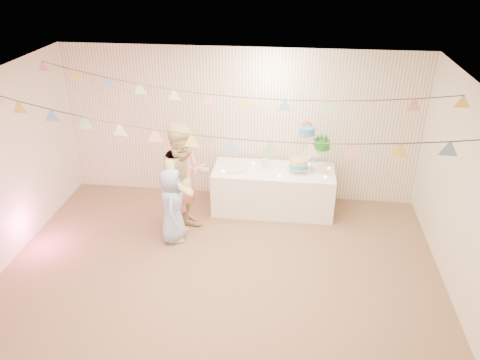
# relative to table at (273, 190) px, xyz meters

# --- Properties ---
(floor) EXTENTS (6.00, 6.00, 0.00)m
(floor) POSITION_rel_table_xyz_m (-0.61, -2.01, -0.37)
(floor) COLOR brown
(floor) RESTS_ON ground
(ceiling) EXTENTS (6.00, 6.00, 0.00)m
(ceiling) POSITION_rel_table_xyz_m (-0.61, -2.01, 2.23)
(ceiling) COLOR white
(ceiling) RESTS_ON ground
(back_wall) EXTENTS (6.00, 6.00, 0.00)m
(back_wall) POSITION_rel_table_xyz_m (-0.61, 0.49, 0.93)
(back_wall) COLOR white
(back_wall) RESTS_ON ground
(right_wall) EXTENTS (5.00, 5.00, 0.00)m
(right_wall) POSITION_rel_table_xyz_m (2.39, -2.01, 0.93)
(right_wall) COLOR white
(right_wall) RESTS_ON ground
(table) EXTENTS (1.98, 0.79, 0.74)m
(table) POSITION_rel_table_xyz_m (0.00, 0.00, 0.00)
(table) COLOR white
(table) RESTS_ON floor
(cake_stand) EXTENTS (0.71, 0.41, 0.79)m
(cake_stand) POSITION_rel_table_xyz_m (0.55, 0.05, 0.77)
(cake_stand) COLOR silver
(cake_stand) RESTS_ON table
(cake_bottom) EXTENTS (0.31, 0.31, 0.15)m
(cake_bottom) POSITION_rel_table_xyz_m (0.40, -0.01, 0.47)
(cake_bottom) COLOR #26B4A9
(cake_bottom) RESTS_ON cake_stand
(cake_middle) EXTENTS (0.27, 0.27, 0.22)m
(cake_middle) POSITION_rel_table_xyz_m (0.73, 0.14, 0.74)
(cake_middle) COLOR #1A781B
(cake_middle) RESTS_ON cake_stand
(cake_top_tier) EXTENTS (0.25, 0.25, 0.19)m
(cake_top_tier) POSITION_rel_table_xyz_m (0.49, 0.02, 1.01)
(cake_top_tier) COLOR #3E8AC3
(cake_top_tier) RESTS_ON cake_stand
(platter) EXTENTS (0.37, 0.37, 0.02)m
(platter) POSITION_rel_table_xyz_m (-0.63, -0.05, 0.39)
(platter) COLOR white
(platter) RESTS_ON table
(posy) EXTENTS (0.15, 0.15, 0.17)m
(posy) POSITION_rel_table_xyz_m (-0.15, 0.05, 0.46)
(posy) COLOR white
(posy) RESTS_ON table
(person_adult_a) EXTENTS (0.51, 0.69, 1.73)m
(person_adult_a) POSITION_rel_table_xyz_m (-1.34, -0.64, 0.49)
(person_adult_a) COLOR #E5777F
(person_adult_a) RESTS_ON floor
(person_adult_b) EXTENTS (1.06, 1.09, 1.76)m
(person_adult_b) POSITION_rel_table_xyz_m (-1.28, -0.81, 0.51)
(person_adult_b) COLOR tan
(person_adult_b) RESTS_ON floor
(person_child) EXTENTS (0.46, 0.63, 1.18)m
(person_child) POSITION_rel_table_xyz_m (-1.43, -1.06, 0.22)
(person_child) COLOR #95AAD3
(person_child) RESTS_ON floor
(bunting_back) EXTENTS (5.60, 1.10, 0.40)m
(bunting_back) POSITION_rel_table_xyz_m (-0.61, -0.91, 1.98)
(bunting_back) COLOR pink
(bunting_back) RESTS_ON ceiling
(bunting_front) EXTENTS (5.60, 0.90, 0.36)m
(bunting_front) POSITION_rel_table_xyz_m (-0.61, -2.21, 1.95)
(bunting_front) COLOR #72A5E5
(bunting_front) RESTS_ON ceiling
(tealight_0) EXTENTS (0.04, 0.04, 0.03)m
(tealight_0) POSITION_rel_table_xyz_m (-0.80, -0.15, 0.39)
(tealight_0) COLOR #FFD88C
(tealight_0) RESTS_ON table
(tealight_1) EXTENTS (0.04, 0.04, 0.03)m
(tealight_1) POSITION_rel_table_xyz_m (-0.35, 0.18, 0.39)
(tealight_1) COLOR #FFD88C
(tealight_1) RESTS_ON table
(tealight_2) EXTENTS (0.04, 0.04, 0.03)m
(tealight_2) POSITION_rel_table_xyz_m (0.10, -0.22, 0.39)
(tealight_2) COLOR #FFD88C
(tealight_2) RESTS_ON table
(tealight_3) EXTENTS (0.04, 0.04, 0.03)m
(tealight_3) POSITION_rel_table_xyz_m (0.35, 0.22, 0.39)
(tealight_3) COLOR #FFD88C
(tealight_3) RESTS_ON table
(tealight_4) EXTENTS (0.04, 0.04, 0.03)m
(tealight_4) POSITION_rel_table_xyz_m (0.82, -0.18, 0.39)
(tealight_4) COLOR #FFD88C
(tealight_4) RESTS_ON table
(tealight_5) EXTENTS (0.04, 0.04, 0.03)m
(tealight_5) POSITION_rel_table_xyz_m (0.90, 0.15, 0.39)
(tealight_5) COLOR #FFD88C
(tealight_5) RESTS_ON table
(tealight_6) EXTENTS (0.04, 0.04, 0.03)m
(tealight_6) POSITION_rel_table_xyz_m (0.56, 0.24, 0.39)
(tealight_6) COLOR #FFD88C
(tealight_6) RESTS_ON table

